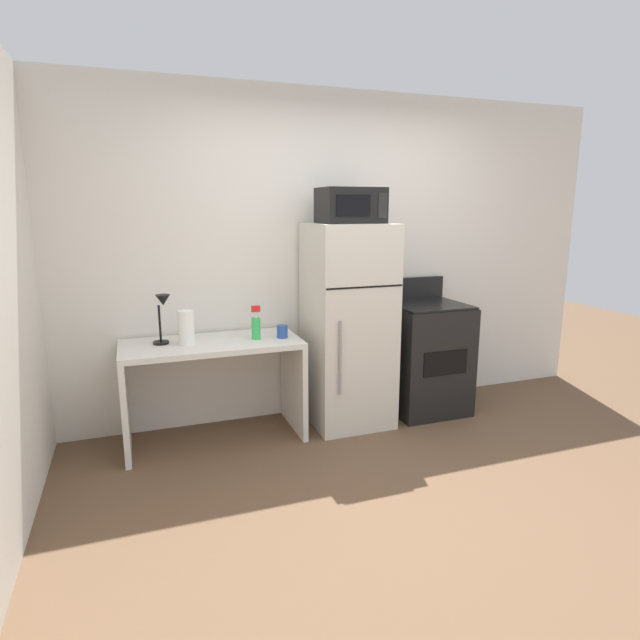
{
  "coord_description": "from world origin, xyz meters",
  "views": [
    {
      "loc": [
        -1.54,
        -2.36,
        1.69
      ],
      "look_at": [
        -0.29,
        1.1,
        0.9
      ],
      "focal_mm": 29.44,
      "sensor_mm": 36.0,
      "label": 1
    }
  ],
  "objects_px": {
    "desk_lamp": "(162,311)",
    "spray_bottle": "(256,326)",
    "desk": "(213,371)",
    "coffee_mug": "(282,331)",
    "paper_towel_roll": "(186,328)",
    "microwave": "(351,206)",
    "refrigerator": "(348,326)",
    "oven_range": "(425,356)"
  },
  "relations": [
    {
      "from": "refrigerator",
      "to": "oven_range",
      "type": "bearing_deg",
      "value": 0.66
    },
    {
      "from": "desk",
      "to": "desk_lamp",
      "type": "distance_m",
      "value": 0.56
    },
    {
      "from": "desk_lamp",
      "to": "paper_towel_roll",
      "type": "distance_m",
      "value": 0.2
    },
    {
      "from": "desk_lamp",
      "to": "microwave",
      "type": "xyz_separation_m",
      "value": [
        1.38,
        -0.07,
        0.72
      ]
    },
    {
      "from": "desk_lamp",
      "to": "desk",
      "type": "bearing_deg",
      "value": -7.33
    },
    {
      "from": "paper_towel_roll",
      "to": "oven_range",
      "type": "xyz_separation_m",
      "value": [
        1.94,
        0.01,
        -0.4
      ]
    },
    {
      "from": "refrigerator",
      "to": "microwave",
      "type": "bearing_deg",
      "value": -89.68
    },
    {
      "from": "paper_towel_roll",
      "to": "refrigerator",
      "type": "relative_size",
      "value": 0.15
    },
    {
      "from": "refrigerator",
      "to": "paper_towel_roll",
      "type": "bearing_deg",
      "value": -179.75
    },
    {
      "from": "paper_towel_roll",
      "to": "coffee_mug",
      "type": "xyz_separation_m",
      "value": [
        0.68,
        -0.04,
        -0.07
      ]
    },
    {
      "from": "desk_lamp",
      "to": "refrigerator",
      "type": "xyz_separation_m",
      "value": [
        1.38,
        -0.05,
        -0.2
      ]
    },
    {
      "from": "microwave",
      "to": "coffee_mug",
      "type": "bearing_deg",
      "value": -177.03
    },
    {
      "from": "desk",
      "to": "coffee_mug",
      "type": "xyz_separation_m",
      "value": [
        0.51,
        -0.06,
        0.27
      ]
    },
    {
      "from": "coffee_mug",
      "to": "microwave",
      "type": "height_order",
      "value": "microwave"
    },
    {
      "from": "desk_lamp",
      "to": "coffee_mug",
      "type": "distance_m",
      "value": 0.86
    },
    {
      "from": "paper_towel_roll",
      "to": "spray_bottle",
      "type": "distance_m",
      "value": 0.49
    },
    {
      "from": "coffee_mug",
      "to": "desk_lamp",
      "type": "bearing_deg",
      "value": 172.96
    },
    {
      "from": "coffee_mug",
      "to": "microwave",
      "type": "relative_size",
      "value": 0.21
    },
    {
      "from": "paper_towel_roll",
      "to": "refrigerator",
      "type": "xyz_separation_m",
      "value": [
        1.23,
        0.01,
        -0.08
      ]
    },
    {
      "from": "paper_towel_roll",
      "to": "coffee_mug",
      "type": "bearing_deg",
      "value": -3.7
    },
    {
      "from": "desk_lamp",
      "to": "spray_bottle",
      "type": "xyz_separation_m",
      "value": [
        0.64,
        -0.08,
        -0.14
      ]
    },
    {
      "from": "paper_towel_roll",
      "to": "coffee_mug",
      "type": "relative_size",
      "value": 2.53
    },
    {
      "from": "desk_lamp",
      "to": "paper_towel_roll",
      "type": "height_order",
      "value": "desk_lamp"
    },
    {
      "from": "spray_bottle",
      "to": "oven_range",
      "type": "height_order",
      "value": "oven_range"
    },
    {
      "from": "paper_towel_roll",
      "to": "microwave",
      "type": "relative_size",
      "value": 0.52
    },
    {
      "from": "coffee_mug",
      "to": "refrigerator",
      "type": "distance_m",
      "value": 0.55
    },
    {
      "from": "desk",
      "to": "oven_range",
      "type": "distance_m",
      "value": 1.77
    },
    {
      "from": "desk",
      "to": "paper_towel_roll",
      "type": "xyz_separation_m",
      "value": [
        -0.17,
        -0.02,
        0.34
      ]
    },
    {
      "from": "oven_range",
      "to": "paper_towel_roll",
      "type": "bearing_deg",
      "value": -179.6
    },
    {
      "from": "desk",
      "to": "coffee_mug",
      "type": "bearing_deg",
      "value": -6.86
    },
    {
      "from": "paper_towel_roll",
      "to": "desk_lamp",
      "type": "bearing_deg",
      "value": 158.68
    },
    {
      "from": "desk",
      "to": "desk_lamp",
      "type": "relative_size",
      "value": 3.6
    },
    {
      "from": "desk_lamp",
      "to": "microwave",
      "type": "height_order",
      "value": "microwave"
    },
    {
      "from": "coffee_mug",
      "to": "microwave",
      "type": "bearing_deg",
      "value": 2.97
    },
    {
      "from": "refrigerator",
      "to": "spray_bottle",
      "type": "bearing_deg",
      "value": -178.26
    },
    {
      "from": "desk",
      "to": "microwave",
      "type": "height_order",
      "value": "microwave"
    },
    {
      "from": "desk_lamp",
      "to": "spray_bottle",
      "type": "distance_m",
      "value": 0.66
    },
    {
      "from": "coffee_mug",
      "to": "spray_bottle",
      "type": "height_order",
      "value": "spray_bottle"
    },
    {
      "from": "coffee_mug",
      "to": "oven_range",
      "type": "xyz_separation_m",
      "value": [
        1.26,
        0.06,
        -0.33
      ]
    },
    {
      "from": "desk",
      "to": "spray_bottle",
      "type": "height_order",
      "value": "spray_bottle"
    },
    {
      "from": "desk_lamp",
      "to": "refrigerator",
      "type": "height_order",
      "value": "refrigerator"
    },
    {
      "from": "coffee_mug",
      "to": "microwave",
      "type": "xyz_separation_m",
      "value": [
        0.55,
        0.03,
        0.91
      ]
    }
  ]
}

